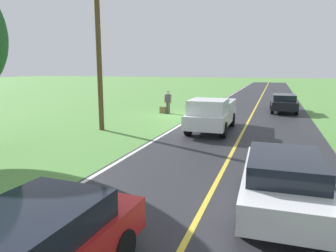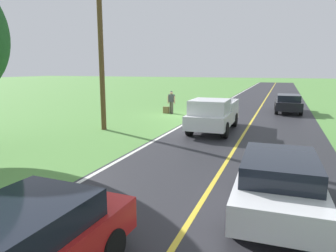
{
  "view_description": "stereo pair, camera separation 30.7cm",
  "coord_description": "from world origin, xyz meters",
  "px_view_note": "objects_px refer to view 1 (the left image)",
  "views": [
    {
      "loc": [
        -6.61,
        21.22,
        3.38
      ],
      "look_at": [
        -2.46,
        9.26,
        1.0
      ],
      "focal_mm": 32.77,
      "sensor_mm": 36.0,
      "label": 1
    },
    {
      "loc": [
        -6.89,
        21.11,
        3.38
      ],
      "look_at": [
        -2.46,
        9.26,
        1.0
      ],
      "focal_mm": 32.77,
      "sensor_mm": 36.0,
      "label": 2
    }
  ],
  "objects_px": {
    "sedan_mid_oncoming": "(283,180)",
    "pickup_truck_passing": "(211,114)",
    "hitchhiker_walking": "(168,101)",
    "utility_pole_roadside": "(99,50)",
    "suitcase_carried": "(163,110)",
    "sedan_near_oncoming": "(284,103)"
  },
  "relations": [
    {
      "from": "pickup_truck_passing",
      "to": "utility_pole_roadside",
      "type": "height_order",
      "value": "utility_pole_roadside"
    },
    {
      "from": "hitchhiker_walking",
      "to": "sedan_near_oncoming",
      "type": "relative_size",
      "value": 0.39
    },
    {
      "from": "pickup_truck_passing",
      "to": "sedan_near_oncoming",
      "type": "relative_size",
      "value": 1.21
    },
    {
      "from": "pickup_truck_passing",
      "to": "sedan_mid_oncoming",
      "type": "distance_m",
      "value": 9.56
    },
    {
      "from": "sedan_mid_oncoming",
      "to": "pickup_truck_passing",
      "type": "bearing_deg",
      "value": -68.39
    },
    {
      "from": "suitcase_carried",
      "to": "sedan_mid_oncoming",
      "type": "height_order",
      "value": "sedan_mid_oncoming"
    },
    {
      "from": "hitchhiker_walking",
      "to": "suitcase_carried",
      "type": "height_order",
      "value": "hitchhiker_walking"
    },
    {
      "from": "pickup_truck_passing",
      "to": "sedan_near_oncoming",
      "type": "xyz_separation_m",
      "value": [
        -3.91,
        -9.31,
        -0.21
      ]
    },
    {
      "from": "hitchhiker_walking",
      "to": "sedan_mid_oncoming",
      "type": "xyz_separation_m",
      "value": [
        -7.95,
        14.52,
        -0.23
      ]
    },
    {
      "from": "hitchhiker_walking",
      "to": "sedan_near_oncoming",
      "type": "bearing_deg",
      "value": -156.28
    },
    {
      "from": "suitcase_carried",
      "to": "sedan_near_oncoming",
      "type": "bearing_deg",
      "value": 116.93
    },
    {
      "from": "pickup_truck_passing",
      "to": "sedan_mid_oncoming",
      "type": "xyz_separation_m",
      "value": [
        -3.52,
        8.88,
        -0.21
      ]
    },
    {
      "from": "suitcase_carried",
      "to": "utility_pole_roadside",
      "type": "xyz_separation_m",
      "value": [
        1.01,
        7.21,
        4.11
      ]
    },
    {
      "from": "pickup_truck_passing",
      "to": "sedan_mid_oncoming",
      "type": "relative_size",
      "value": 1.22
    },
    {
      "from": "hitchhiker_walking",
      "to": "sedan_mid_oncoming",
      "type": "height_order",
      "value": "hitchhiker_walking"
    },
    {
      "from": "utility_pole_roadside",
      "to": "sedan_near_oncoming",
      "type": "bearing_deg",
      "value": -131.82
    },
    {
      "from": "suitcase_carried",
      "to": "sedan_near_oncoming",
      "type": "xyz_separation_m",
      "value": [
        -8.77,
        -3.72,
        0.5
      ]
    },
    {
      "from": "utility_pole_roadside",
      "to": "hitchhiker_walking",
      "type": "bearing_deg",
      "value": -101.17
    },
    {
      "from": "hitchhiker_walking",
      "to": "utility_pole_roadside",
      "type": "bearing_deg",
      "value": 78.83
    },
    {
      "from": "suitcase_carried",
      "to": "pickup_truck_passing",
      "type": "height_order",
      "value": "pickup_truck_passing"
    },
    {
      "from": "pickup_truck_passing",
      "to": "sedan_mid_oncoming",
      "type": "bearing_deg",
      "value": 111.61
    },
    {
      "from": "sedan_near_oncoming",
      "to": "sedan_mid_oncoming",
      "type": "height_order",
      "value": "same"
    }
  ]
}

